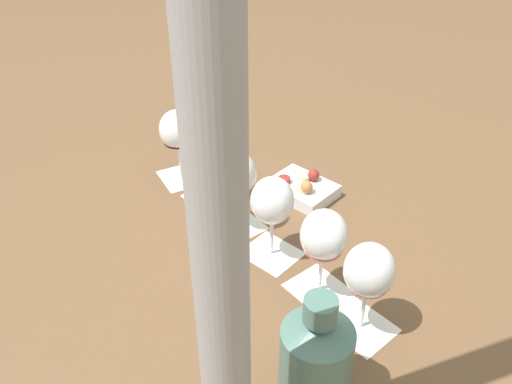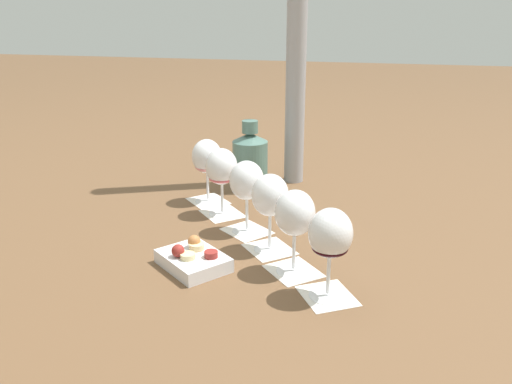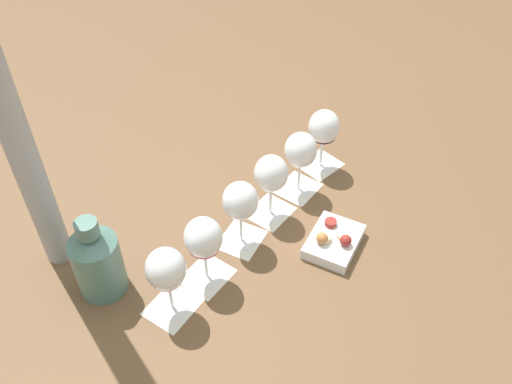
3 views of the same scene
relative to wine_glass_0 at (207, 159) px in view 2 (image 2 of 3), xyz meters
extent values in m
plane|color=brown|center=(0.22, 0.19, -0.12)|extent=(8.00, 8.00, 0.00)
cube|color=silver|center=(0.00, 0.00, -0.12)|extent=(0.14, 0.14, 0.00)
cube|color=silver|center=(0.08, 0.07, -0.12)|extent=(0.14, 0.14, 0.00)
cube|color=silver|center=(0.18, 0.16, -0.12)|extent=(0.14, 0.14, 0.00)
cube|color=silver|center=(0.26, 0.23, -0.12)|extent=(0.14, 0.14, 0.00)
cube|color=silver|center=(0.35, 0.30, -0.12)|extent=(0.14, 0.14, 0.00)
cube|color=silver|center=(0.43, 0.38, -0.12)|extent=(0.14, 0.13, 0.00)
cylinder|color=white|center=(0.00, 0.00, -0.11)|extent=(0.07, 0.07, 0.01)
cylinder|color=white|center=(0.00, 0.00, -0.07)|extent=(0.01, 0.01, 0.08)
ellipsoid|color=white|center=(0.00, 0.00, 0.01)|extent=(0.08, 0.08, 0.09)
ellipsoid|color=pink|center=(0.00, 0.00, -0.02)|extent=(0.07, 0.07, 0.03)
cylinder|color=white|center=(0.08, 0.07, -0.11)|extent=(0.07, 0.07, 0.01)
cylinder|color=white|center=(0.08, 0.07, -0.07)|extent=(0.01, 0.01, 0.08)
ellipsoid|color=white|center=(0.08, 0.07, 0.01)|extent=(0.08, 0.08, 0.09)
ellipsoid|color=#D45A64|center=(0.08, 0.07, -0.02)|extent=(0.07, 0.07, 0.02)
cylinder|color=white|center=(0.18, 0.16, -0.11)|extent=(0.07, 0.07, 0.01)
cylinder|color=white|center=(0.18, 0.16, -0.07)|extent=(0.01, 0.01, 0.08)
ellipsoid|color=white|center=(0.18, 0.16, 0.01)|extent=(0.08, 0.08, 0.09)
ellipsoid|color=maroon|center=(0.18, 0.16, -0.01)|extent=(0.07, 0.07, 0.04)
cylinder|color=white|center=(0.26, 0.23, -0.11)|extent=(0.07, 0.07, 0.01)
cylinder|color=white|center=(0.26, 0.23, -0.07)|extent=(0.01, 0.01, 0.08)
ellipsoid|color=white|center=(0.26, 0.23, 0.01)|extent=(0.08, 0.08, 0.09)
ellipsoid|color=maroon|center=(0.26, 0.23, -0.01)|extent=(0.07, 0.07, 0.04)
cylinder|color=white|center=(0.35, 0.30, -0.11)|extent=(0.07, 0.07, 0.01)
cylinder|color=white|center=(0.35, 0.30, -0.07)|extent=(0.01, 0.01, 0.08)
ellipsoid|color=white|center=(0.35, 0.30, 0.01)|extent=(0.08, 0.08, 0.09)
ellipsoid|color=#4A1222|center=(0.35, 0.30, -0.01)|extent=(0.07, 0.07, 0.04)
cylinder|color=white|center=(0.43, 0.38, -0.11)|extent=(0.07, 0.07, 0.01)
cylinder|color=white|center=(0.43, 0.38, -0.07)|extent=(0.01, 0.01, 0.08)
ellipsoid|color=white|center=(0.43, 0.38, 0.01)|extent=(0.08, 0.08, 0.09)
ellipsoid|color=black|center=(0.43, 0.38, -0.02)|extent=(0.07, 0.07, 0.02)
cylinder|color=#4C7066|center=(-0.14, 0.08, -0.05)|extent=(0.10, 0.10, 0.14)
cone|color=#4C7066|center=(-0.14, 0.08, 0.03)|extent=(0.10, 0.10, 0.03)
cylinder|color=#4C7066|center=(-0.14, 0.08, 0.06)|extent=(0.05, 0.05, 0.04)
cube|color=silver|center=(0.38, 0.09, -0.10)|extent=(0.17, 0.18, 0.03)
sphere|color=#B2703D|center=(0.35, 0.09, -0.08)|extent=(0.03, 0.03, 0.03)
cylinder|color=beige|center=(0.40, 0.09, -0.09)|extent=(0.03, 0.03, 0.01)
sphere|color=maroon|center=(0.40, 0.07, -0.08)|extent=(0.03, 0.03, 0.03)
cylinder|color=maroon|center=(0.38, 0.13, -0.08)|extent=(0.03, 0.03, 0.01)
cylinder|color=beige|center=(0.36, 0.09, -0.08)|extent=(0.03, 0.03, 0.01)
camera|label=1|loc=(-0.63, 0.14, 0.58)|focal=38.00mm
camera|label=2|loc=(1.33, 0.45, 0.40)|focal=38.00mm
camera|label=3|loc=(0.04, -0.68, 0.84)|focal=38.00mm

